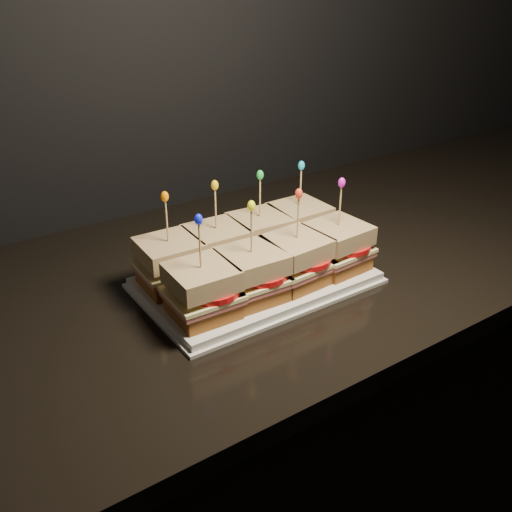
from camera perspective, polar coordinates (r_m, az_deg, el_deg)
cabinet at (r=1.47m, az=10.88°, el=-13.09°), size 2.60×0.65×0.84m
granite_slab at (r=1.24m, az=12.64°, el=2.55°), size 2.64×0.69×0.03m
platter at (r=0.96m, az=0.00°, el=-2.43°), size 0.37×0.23×0.02m
platter_rim at (r=0.97m, az=0.00°, el=-2.74°), size 0.38×0.24×0.01m
sandwich_0_bread_bot at (r=0.94m, az=-8.48°, el=-2.20°), size 0.09×0.09×0.02m
sandwich_0_ham at (r=0.93m, az=-8.55°, el=-1.31°), size 0.10×0.10×0.01m
sandwich_0_cheese at (r=0.92m, az=-8.58°, el=-0.93°), size 0.10×0.10×0.01m
sandwich_0_tomato at (r=0.92m, az=-7.78°, el=-0.47°), size 0.09×0.09×0.01m
sandwich_0_bread_top at (r=0.91m, az=-8.70°, el=0.59°), size 0.09×0.09×0.03m
sandwich_0_pick at (r=0.89m, az=-8.90°, el=3.21°), size 0.00×0.00×0.09m
sandwich_0_frill at (r=0.88m, az=-9.11°, el=5.89°), size 0.01×0.01×0.02m
sandwich_1_bread_bot at (r=0.97m, az=-3.87°, el=-0.78°), size 0.09×0.09×0.02m
sandwich_1_ham at (r=0.96m, az=-3.90°, el=0.08°), size 0.10×0.10×0.01m
sandwich_1_cheese at (r=0.96m, az=-3.91°, el=0.45°), size 0.10×0.10×0.01m
sandwich_1_tomato at (r=0.96m, az=-3.13°, el=0.90°), size 0.09×0.09×0.01m
sandwich_1_bread_top at (r=0.95m, az=-3.97°, el=1.93°), size 0.10×0.10×0.03m
sandwich_1_pick at (r=0.93m, az=-4.06°, el=4.47°), size 0.00×0.00×0.09m
sandwich_1_frill at (r=0.91m, az=-4.15°, el=7.08°), size 0.01×0.01×0.02m
sandwich_2_bread_bot at (r=1.01m, az=0.38°, el=0.52°), size 0.10×0.10×0.02m
sandwich_2_ham at (r=1.00m, az=0.39°, el=1.36°), size 0.10×0.10×0.01m
sandwich_2_cheese at (r=1.00m, az=0.39°, el=1.72°), size 0.11×0.10×0.01m
sandwich_2_tomato at (r=1.00m, az=1.15°, el=2.15°), size 0.09×0.09×0.01m
sandwich_2_bread_top at (r=0.99m, az=0.39°, el=3.16°), size 0.10×0.10×0.03m
sandwich_2_pick at (r=0.97m, az=0.40°, el=5.61°), size 0.00×0.00×0.09m
sandwich_2_frill at (r=0.96m, az=0.41°, el=8.11°), size 0.01×0.01×0.02m
sandwich_3_bread_bot at (r=1.06m, az=4.29°, el=1.72°), size 0.09×0.09×0.02m
sandwich_3_ham at (r=1.05m, az=4.32°, el=2.53°), size 0.10×0.10×0.01m
sandwich_3_cheese at (r=1.05m, az=4.33°, el=2.88°), size 0.10×0.10×0.01m
sandwich_3_tomato at (r=1.05m, az=5.06°, el=3.29°), size 0.09×0.09×0.01m
sandwich_3_bread_top at (r=1.04m, az=4.38°, el=4.26°), size 0.09×0.09×0.03m
sandwich_3_pick at (r=1.02m, az=4.47°, el=6.61°), size 0.00×0.00×0.09m
sandwich_3_frill at (r=1.01m, az=4.56°, el=9.01°), size 0.01×0.01×0.02m
sandwich_4_bread_bot at (r=0.85m, az=-5.33°, el=-5.06°), size 0.09×0.09×0.02m
sandwich_4_ham at (r=0.85m, az=-5.38°, el=-4.12°), size 0.10×0.10×0.01m
sandwich_4_cheese at (r=0.84m, az=-5.40°, el=-3.72°), size 0.10×0.10×0.01m
sandwich_4_tomato at (r=0.84m, az=-4.51°, el=-3.22°), size 0.09×0.09×0.01m
sandwich_4_bread_top at (r=0.83m, az=-5.48°, el=-2.09°), size 0.09×0.09×0.03m
sandwich_4_pick at (r=0.81m, az=-5.62°, el=0.73°), size 0.00×0.00×0.09m
sandwich_4_frill at (r=0.79m, az=-5.77°, el=3.66°), size 0.01×0.01×0.02m
sandwich_5_bread_bot at (r=0.89m, az=-0.44°, el=-3.40°), size 0.09×0.09×0.02m
sandwich_5_ham at (r=0.88m, az=-0.44°, el=-2.48°), size 0.10×0.10×0.01m
sandwich_5_cheese at (r=0.88m, az=-0.44°, el=-2.09°), size 0.10×0.10×0.01m
sandwich_5_tomato at (r=0.88m, az=0.42°, el=-1.60°), size 0.09×0.09×0.01m
sandwich_5_bread_top at (r=0.87m, az=-0.45°, el=-0.50°), size 0.10×0.10×0.03m
sandwich_5_pick at (r=0.85m, az=-0.46°, el=2.22°), size 0.00×0.00×0.09m
sandwich_5_frill at (r=0.83m, az=-0.47°, el=5.03°), size 0.01×0.01×0.02m
sandwich_6_bread_bot at (r=0.94m, az=4.01°, el=-1.85°), size 0.09×0.09×0.02m
sandwich_6_ham at (r=0.93m, az=4.04°, el=-0.97°), size 0.10×0.10×0.01m
sandwich_6_cheese at (r=0.93m, az=4.05°, el=-0.59°), size 0.11×0.10×0.01m
sandwich_6_tomato at (r=0.93m, az=4.88°, el=-0.13°), size 0.09×0.09×0.01m
sandwich_6_bread_top at (r=0.91m, az=4.11°, el=0.94°), size 0.10×0.10×0.03m
sandwich_6_pick at (r=0.90m, az=4.21°, el=3.55°), size 0.00×0.00×0.09m
sandwich_6_frill at (r=0.88m, az=4.31°, el=6.24°), size 0.01×0.01×0.02m
sandwich_7_bread_bot at (r=0.99m, az=8.01°, el=-0.45°), size 0.09×0.09×0.02m
sandwich_7_ham at (r=0.98m, az=8.08°, el=0.40°), size 0.10×0.10×0.01m
sandwich_7_cheese at (r=0.98m, az=8.10°, el=0.76°), size 0.11×0.10×0.01m
sandwich_7_tomato at (r=0.98m, az=8.89°, el=1.20°), size 0.09×0.09×0.01m
sandwich_7_bread_top at (r=0.97m, az=8.21°, el=2.22°), size 0.10×0.10×0.03m
sandwich_7_pick at (r=0.95m, az=8.39°, el=4.72°), size 0.00×0.00×0.09m
sandwich_7_frill at (r=0.93m, az=8.58°, el=7.27°), size 0.01×0.01×0.02m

